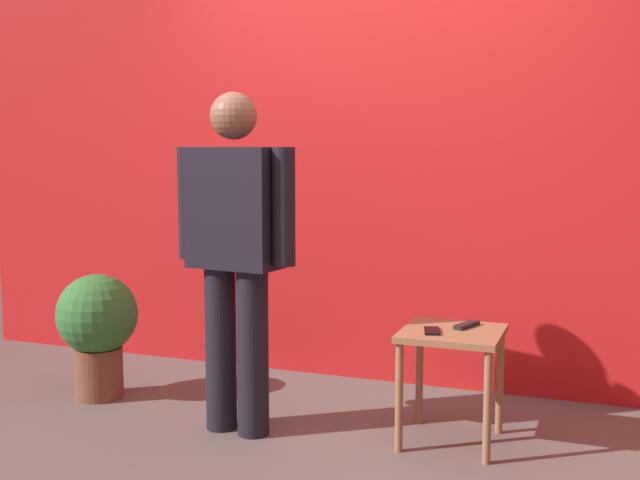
{
  "coord_description": "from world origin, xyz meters",
  "views": [
    {
      "loc": [
        1.22,
        -2.99,
        1.37
      ],
      "look_at": [
        -0.11,
        0.55,
        0.92
      ],
      "focal_mm": 43.7,
      "sensor_mm": 36.0,
      "label": 1
    }
  ],
  "objects_px": {
    "standing_person": "(235,245)",
    "side_table": "(452,350)",
    "cell_phone": "(432,331)",
    "potted_plant": "(97,325)",
    "tv_remote": "(467,325)"
  },
  "relations": [
    {
      "from": "standing_person",
      "to": "side_table",
      "type": "height_order",
      "value": "standing_person"
    },
    {
      "from": "cell_phone",
      "to": "standing_person",
      "type": "bearing_deg",
      "value": 174.8
    },
    {
      "from": "potted_plant",
      "to": "tv_remote",
      "type": "bearing_deg",
      "value": 3.12
    },
    {
      "from": "cell_phone",
      "to": "potted_plant",
      "type": "height_order",
      "value": "potted_plant"
    },
    {
      "from": "cell_phone",
      "to": "potted_plant",
      "type": "xyz_separation_m",
      "value": [
        -1.86,
        0.04,
        -0.13
      ]
    },
    {
      "from": "standing_person",
      "to": "cell_phone",
      "type": "xyz_separation_m",
      "value": [
        0.92,
        0.15,
        -0.37
      ]
    },
    {
      "from": "side_table",
      "to": "cell_phone",
      "type": "bearing_deg",
      "value": -139.59
    },
    {
      "from": "standing_person",
      "to": "side_table",
      "type": "relative_size",
      "value": 3.04
    },
    {
      "from": "standing_person",
      "to": "cell_phone",
      "type": "bearing_deg",
      "value": 9.46
    },
    {
      "from": "cell_phone",
      "to": "potted_plant",
      "type": "bearing_deg",
      "value": 164.07
    },
    {
      "from": "side_table",
      "to": "tv_remote",
      "type": "bearing_deg",
      "value": 57.75
    },
    {
      "from": "cell_phone",
      "to": "potted_plant",
      "type": "distance_m",
      "value": 1.87
    },
    {
      "from": "cell_phone",
      "to": "tv_remote",
      "type": "height_order",
      "value": "tv_remote"
    },
    {
      "from": "standing_person",
      "to": "tv_remote",
      "type": "bearing_deg",
      "value": 16.09
    },
    {
      "from": "standing_person",
      "to": "potted_plant",
      "type": "bearing_deg",
      "value": 168.4
    }
  ]
}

